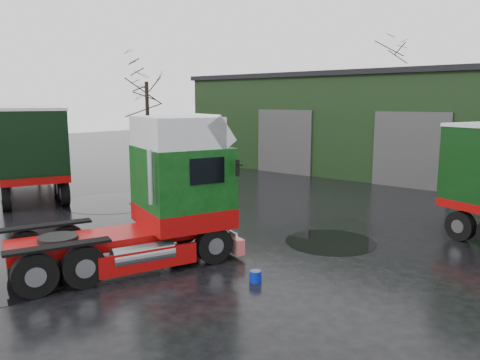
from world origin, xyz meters
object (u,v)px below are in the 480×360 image
tree_back_a (388,98)px  warehouse (447,124)px  hero_tractor (118,193)px  trailer_left (25,146)px  tree_left (147,105)px  wash_bucket (255,277)px

tree_back_a → warehouse: bearing=-51.3°
hero_tractor → trailer_left: bearing=-176.4°
hero_tractor → tree_back_a: (-6.19, 33.00, 2.66)m
warehouse → hero_tractor: (-1.81, -23.00, -1.07)m
warehouse → hero_tractor: size_ratio=4.82×
warehouse → tree_back_a: tree_back_a is taller
warehouse → tree_left: bearing=-157.2°
warehouse → tree_left: 20.64m
trailer_left → tree_back_a: size_ratio=1.47×
warehouse → hero_tractor: bearing=-94.5°
warehouse → hero_tractor: warehouse is taller
wash_bucket → tree_left: (-20.84, 13.55, 4.10)m
wash_bucket → warehouse: bearing=94.9°
hero_tractor → tree_left: 22.92m
wash_bucket → tree_back_a: (-9.84, 31.55, 4.60)m
wash_bucket → tree_left: tree_left is taller
hero_tractor → trailer_left: (-14.12, 4.22, 0.07)m
wash_bucket → tree_left: 25.20m
tree_left → tree_back_a: 21.10m
trailer_left → tree_back_a: bearing=7.3°
hero_tractor → warehouse: bearing=105.8°
warehouse → trailer_left: bearing=-130.3°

